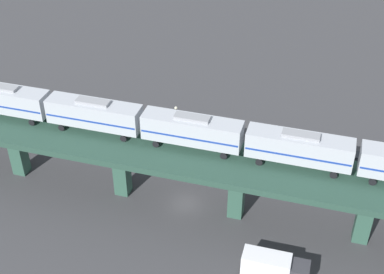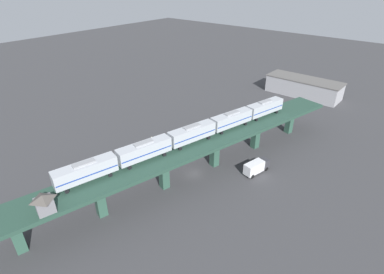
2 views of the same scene
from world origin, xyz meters
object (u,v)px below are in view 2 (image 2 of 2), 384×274
(street_car_red, at_px, (191,144))
(delivery_truck, at_px, (256,167))
(street_lamp, at_px, (152,146))
(signal_hut, at_px, (44,203))
(street_car_white, at_px, (218,127))
(warehouse_building, at_px, (304,87))
(subway_train, at_px, (192,133))

(street_car_red, relative_size, delivery_truck, 0.63)
(street_lamp, bearing_deg, delivery_truck, 27.28)
(signal_hut, bearing_deg, street_lamp, 102.52)
(street_car_white, distance_m, warehouse_building, 46.95)
(signal_hut, xyz_separation_m, street_lamp, (-6.84, 30.82, -5.80))
(street_car_red, distance_m, street_lamp, 12.34)
(subway_train, xyz_separation_m, street_car_white, (-7.99, 22.35, -9.71))
(subway_train, xyz_separation_m, street_lamp, (-11.02, -2.78, -6.54))
(delivery_truck, height_order, street_lamp, street_lamp)
(street_car_white, relative_size, street_lamp, 0.68)
(subway_train, height_order, street_car_red, subway_train)
(signal_hut, relative_size, street_car_red, 0.82)
(signal_hut, distance_m, delivery_truck, 46.96)
(subway_train, height_order, signal_hut, subway_train)
(street_car_red, bearing_deg, street_car_white, 91.52)
(signal_hut, bearing_deg, subway_train, 82.91)
(subway_train, xyz_separation_m, delivery_truck, (12.71, 9.46, -8.89))
(signal_hut, xyz_separation_m, street_car_red, (-3.45, 42.25, -8.97))
(subway_train, distance_m, street_lamp, 13.12)
(street_car_white, relative_size, street_car_red, 1.00)
(signal_hut, distance_m, street_car_red, 43.33)
(street_car_white, bearing_deg, subway_train, -70.33)
(subway_train, relative_size, street_lamp, 8.84)
(warehouse_building, bearing_deg, street_car_red, -98.04)
(signal_hut, xyz_separation_m, street_car_white, (-3.81, 55.95, -8.97))
(warehouse_building, bearing_deg, street_lamp, -99.45)
(delivery_truck, relative_size, street_lamp, 1.08)
(signal_hut, bearing_deg, warehouse_building, 87.19)
(street_car_white, bearing_deg, street_lamp, -96.88)
(street_lamp, bearing_deg, street_car_red, 73.44)
(subway_train, distance_m, delivery_truck, 18.17)
(subway_train, bearing_deg, street_car_white, 109.67)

